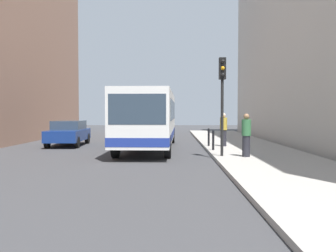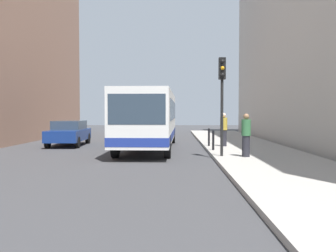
{
  "view_description": "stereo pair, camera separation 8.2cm",
  "coord_description": "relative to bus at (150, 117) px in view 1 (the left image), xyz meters",
  "views": [
    {
      "loc": [
        1.49,
        -17.02,
        1.98
      ],
      "look_at": [
        1.26,
        0.72,
        1.32
      ],
      "focal_mm": 39.35,
      "sensor_mm": 36.0,
      "label": 1
    },
    {
      "loc": [
        1.57,
        -17.02,
        1.98
      ],
      "look_at": [
        1.26,
        0.72,
        1.32
      ],
      "focal_mm": 39.35,
      "sensor_mm": 36.0,
      "label": 2
    }
  ],
  "objects": [
    {
      "name": "sidewalk",
      "position": [
        5.17,
        -2.82,
        -1.65
      ],
      "size": [
        4.4,
        40.0,
        0.15
      ],
      "primitive_type": "cube",
      "color": "#9E9991",
      "rests_on": "ground"
    },
    {
      "name": "car_beside_bus",
      "position": [
        -4.93,
        1.87,
        -0.94
      ],
      "size": [
        2.01,
        4.47,
        1.48
      ],
      "rotation": [
        0.0,
        0.0,
        3.18
      ],
      "color": "navy",
      "rests_on": "ground"
    },
    {
      "name": "pedestrian_mid_sidewalk",
      "position": [
        4.0,
        0.03,
        -0.68
      ],
      "size": [
        0.38,
        0.38,
        1.79
      ],
      "rotation": [
        0.0,
        0.0,
        2.34
      ],
      "color": "#26262D",
      "rests_on": "sidewalk"
    },
    {
      "name": "bus",
      "position": [
        0.0,
        0.0,
        0.0
      ],
      "size": [
        2.78,
        11.08,
        3.0
      ],
      "rotation": [
        0.0,
        0.0,
        3.12
      ],
      "color": "white",
      "rests_on": "ground"
    },
    {
      "name": "bollard_near",
      "position": [
        3.22,
        -2.02,
        -1.1
      ],
      "size": [
        0.11,
        0.11,
        0.95
      ],
      "primitive_type": "cylinder",
      "color": "black",
      "rests_on": "sidewalk"
    },
    {
      "name": "traffic_light",
      "position": [
        3.32,
        -4.46,
        1.28
      ],
      "size": [
        0.28,
        0.33,
        4.1
      ],
      "color": "black",
      "rests_on": "sidewalk"
    },
    {
      "name": "bollard_mid",
      "position": [
        3.22,
        0.21,
        -1.1
      ],
      "size": [
        0.11,
        0.11,
        0.95
      ],
      "primitive_type": "cylinder",
      "color": "black",
      "rests_on": "sidewalk"
    },
    {
      "name": "pedestrian_near_signal",
      "position": [
        4.28,
        -4.71,
        -0.68
      ],
      "size": [
        0.38,
        0.38,
        1.78
      ],
      "rotation": [
        0.0,
        0.0,
        5.84
      ],
      "color": "#26262D",
      "rests_on": "sidewalk"
    },
    {
      "name": "ground_plane",
      "position": [
        -0.23,
        -2.82,
        -1.73
      ],
      "size": [
        80.0,
        80.0,
        0.0
      ],
      "primitive_type": "plane",
      "color": "#38383A"
    }
  ]
}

